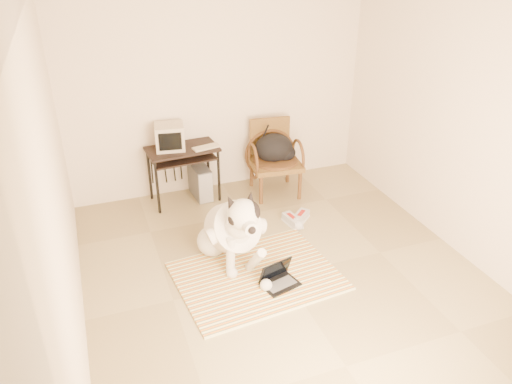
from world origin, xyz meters
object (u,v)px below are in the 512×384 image
laptop (278,278)px  pc_tower (200,182)px  dog (232,230)px  computer_desk (183,156)px  crt_monitor (170,137)px  backpack (276,149)px  rattan_chair (274,158)px

laptop → pc_tower: pc_tower is taller
laptop → pc_tower: size_ratio=0.86×
dog → pc_tower: (0.05, 1.57, -0.18)m
laptop → computer_desk: bearing=102.7°
computer_desk → crt_monitor: (-0.14, 0.05, 0.26)m
laptop → dog: bearing=118.4°
computer_desk → backpack: (1.22, -0.16, -0.01)m
laptop → rattan_chair: 2.12m
dog → backpack: dog is taller
pc_tower → backpack: 1.10m
crt_monitor → computer_desk: bearing=-19.7°
laptop → computer_desk: computer_desk is taller
laptop → rattan_chair: (0.73, 1.94, 0.41)m
rattan_chair → backpack: (0.02, -0.01, 0.13)m
computer_desk → rattan_chair: (1.20, -0.15, -0.15)m
dog → rattan_chair: size_ratio=1.42×
computer_desk → rattan_chair: bearing=-7.0°
rattan_chair → backpack: size_ratio=1.79×
laptop → rattan_chair: rattan_chair is taller
backpack → rattan_chair: bearing=147.1°
laptop → crt_monitor: crt_monitor is taller
pc_tower → rattan_chair: size_ratio=0.49×
rattan_chair → dog: bearing=-126.7°
crt_monitor → rattan_chair: (1.34, -0.20, -0.41)m
crt_monitor → backpack: 1.40m
laptop → pc_tower: bearing=96.8°
computer_desk → backpack: size_ratio=1.69×
dog → rattan_chair: (1.03, 1.39, 0.09)m
pc_tower → dog: bearing=-91.7°
rattan_chair → backpack: 0.14m
pc_tower → backpack: size_ratio=0.88×
dog → pc_tower: size_ratio=2.87×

